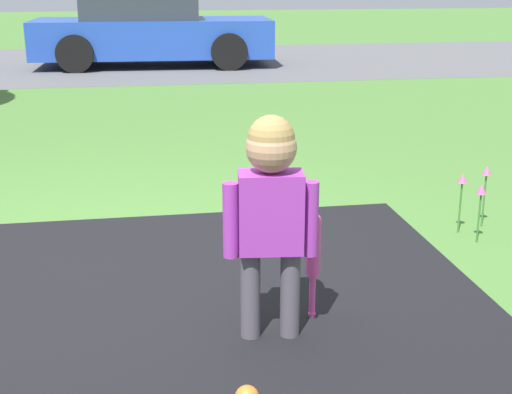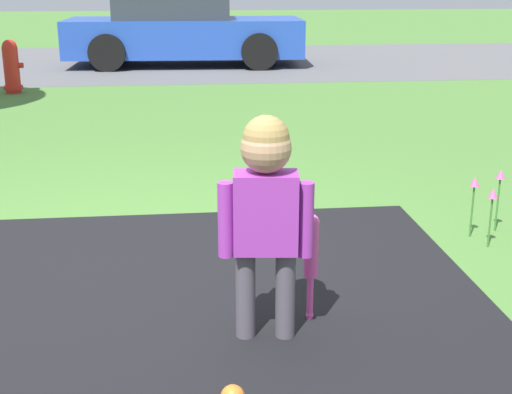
# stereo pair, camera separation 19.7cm
# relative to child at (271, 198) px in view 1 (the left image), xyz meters

# --- Properties ---
(ground_plane) EXTENTS (60.00, 60.00, 0.00)m
(ground_plane) POSITION_rel_child_xyz_m (-0.81, 0.85, -0.69)
(ground_plane) COLOR #477533
(street_strip) EXTENTS (40.00, 6.00, 0.01)m
(street_strip) POSITION_rel_child_xyz_m (-0.81, 11.05, -0.69)
(street_strip) COLOR #59595B
(street_strip) RESTS_ON ground
(child) EXTENTS (0.43, 0.23, 1.06)m
(child) POSITION_rel_child_xyz_m (0.00, 0.00, 0.00)
(child) COLOR #4C4751
(child) RESTS_ON ground
(baseball_bat) EXTENTS (0.07, 0.07, 0.55)m
(baseball_bat) POSITION_rel_child_xyz_m (0.24, 0.15, -0.33)
(baseball_bat) COLOR #E54CA5
(baseball_bat) RESTS_ON ground
(parked_car) EXTENTS (4.36, 2.03, 1.35)m
(parked_car) POSITION_rel_child_xyz_m (-0.26, 10.54, -0.05)
(parked_car) COLOR #2347AD
(parked_car) RESTS_ON ground
(flower_bed) EXTENTS (0.45, 0.34, 0.44)m
(flower_bed) POSITION_rel_child_xyz_m (1.66, 1.13, -0.35)
(flower_bed) COLOR #38702D
(flower_bed) RESTS_ON ground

